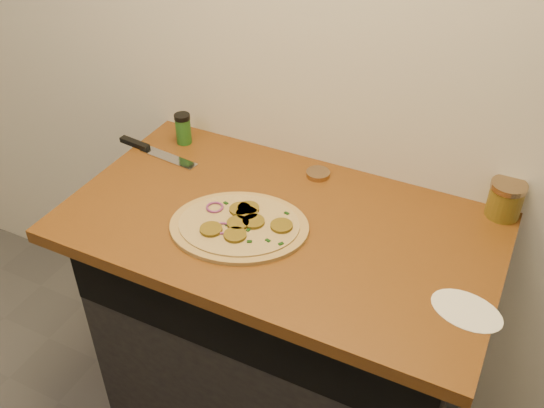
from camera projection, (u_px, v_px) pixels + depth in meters
The scene contains 8 objects.
cabinet at pixel (283, 327), 1.98m from camera, with size 1.10×0.60×0.86m, color black.
countertop at pixel (280, 225), 1.69m from camera, with size 1.20×0.70×0.04m, color brown.
pizza at pixel (240, 225), 1.65m from camera, with size 0.48×0.48×0.03m.
chefs_knife at pixel (150, 150), 1.96m from camera, with size 0.31×0.07×0.02m.
mason_jar_lid at pixel (318, 174), 1.85m from camera, with size 0.07×0.07×0.02m, color #987B58.
salsa_jar at pixel (505, 199), 1.67m from camera, with size 0.10×0.10×0.11m.
spice_shaker at pixel (183, 129), 1.98m from camera, with size 0.05×0.05×0.10m.
flour_spill at pixel (467, 310), 1.41m from camera, with size 0.17×0.17×0.00m, color white.
Camera 1 is at (0.56, 0.23, 1.95)m, focal length 40.00 mm.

